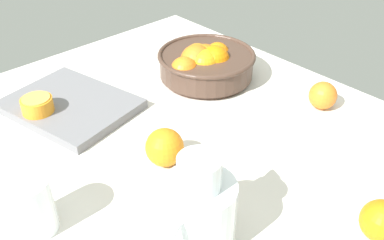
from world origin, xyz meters
The scene contains 9 objects.
ground_plane centered at (0.00, 0.00, -1.50)cm, with size 130.33×100.56×3.00cm, color silver.
fruit_bowl centered at (-23.17, 24.64, 4.82)cm, with size 26.78×26.78×10.35cm.
juice_pitcher centered at (17.05, -16.14, 6.38)cm, with size 12.41×16.22×18.66cm.
juice_glass centered at (-4.51, -35.38, 4.78)cm, with size 7.97×7.97×10.93cm.
cutting_board centered at (-34.83, -10.94, 1.15)cm, with size 30.55×23.55×2.31cm, color slate.
orange_half_0 centered at (-35.79, -18.71, 4.20)cm, with size 7.48×7.48×3.86cm.
loose_orange_0 centered at (37.64, 7.35, 3.74)cm, with size 7.49×7.49×7.49cm, color orange.
loose_orange_1 centered at (7.32, 35.72, 3.49)cm, with size 6.97×6.97×6.97cm, color orange.
loose_orange_3 centered at (-2.82, -6.92, 4.06)cm, with size 8.13×8.13×8.13cm, color orange.
Camera 1 is at (53.76, -51.69, 60.33)cm, focal length 41.24 mm.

